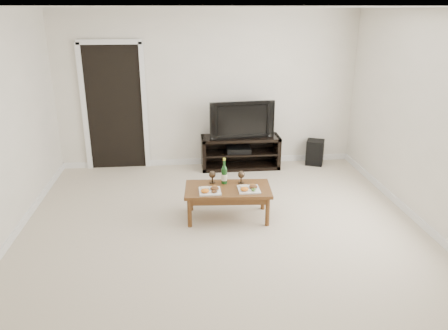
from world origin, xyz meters
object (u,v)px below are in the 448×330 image
media_console (240,152)px  subwoofer (315,152)px  television (241,119)px  coffee_table (228,203)px

media_console → subwoofer: size_ratio=3.07×
media_console → television: size_ratio=1.22×
television → subwoofer: (1.32, 0.05, -0.65)m
media_console → coffee_table: (-0.42, -1.88, -0.07)m
subwoofer → coffee_table: (-1.74, -1.93, -0.01)m
television → subwoofer: bearing=-3.3°
media_console → coffee_table: media_console is taller
media_console → subwoofer: 1.32m
media_console → television: (-0.00, 0.00, 0.59)m
media_console → television: bearing=180.0°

